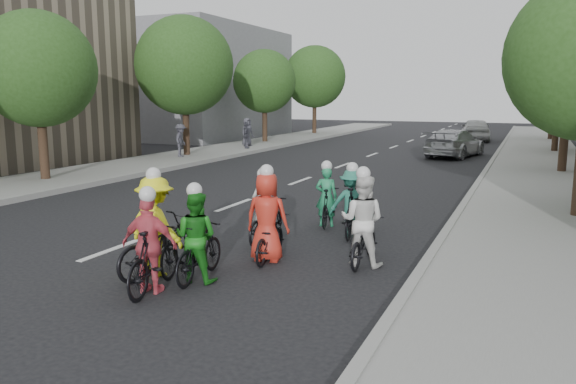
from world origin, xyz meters
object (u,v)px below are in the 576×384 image
Objects in this scene: cyclist_1 at (198,244)px; spectator_0 at (181,140)px; cyclist_3 at (152,253)px; follow_car_trail at (476,130)px; spectator_1 at (246,135)px; cyclist_0 at (265,218)px; cyclist_2 at (158,236)px; spectator_2 at (247,132)px; follow_car_lead at (454,143)px; cyclist_4 at (268,227)px; cyclist_5 at (327,203)px; cyclist_7 at (352,207)px; cyclist_6 at (363,230)px.

spectator_0 is (-10.50, 15.01, 0.32)m from cyclist_1.
follow_car_trail is (1.78, 33.66, 0.14)m from cyclist_3.
cyclist_0 is at bearing -174.86° from spectator_1.
spectator_1 is (-9.57, 17.40, 0.37)m from cyclist_0.
cyclist_2 is 23.53m from spectator_2.
spectator_2 is at bearing 12.47° from follow_car_lead.
cyclist_4 is 0.38× the size of follow_car_lead.
cyclist_1 is 0.37× the size of follow_car_trail.
cyclist_4 reaches higher than cyclist_3.
cyclist_2 is 0.42× the size of follow_car_lead.
cyclist_4 is at bearing 115.63° from cyclist_0.
cyclist_0 is 0.86× the size of cyclist_2.
cyclist_7 is at bearing 128.49° from cyclist_5.
follow_car_lead is at bearing -97.07° from cyclist_0.
cyclist_2 is 4.91m from cyclist_5.
cyclist_7 is at bearing -144.12° from cyclist_0.
cyclist_2 is 17.88m from spectator_0.
spectator_2 is at bearing -56.35° from cyclist_2.
cyclist_0 is 0.94× the size of cyclist_6.
cyclist_6 is (2.35, -0.76, 0.13)m from cyclist_0.
cyclist_3 is 0.92× the size of cyclist_7.
cyclist_4 is 1.12× the size of spectator_2.
spectator_2 is (-9.49, 21.52, 0.28)m from cyclist_2.
cyclist_3 reaches higher than cyclist_1.
cyclist_2 is at bearing -179.98° from spectator_1.
cyclist_7 is 21.14m from spectator_2.
cyclist_0 reaches higher than follow_car_trail.
spectator_2 is (-11.77, 17.56, 0.32)m from cyclist_7.
cyclist_6 is 30.95m from follow_car_trail.
cyclist_6 is at bearing -153.89° from spectator_0.
spectator_0 reaches higher than cyclist_1.
spectator_1 is (-8.84, 20.13, 0.20)m from cyclist_2.
cyclist_3 is at bearing 82.81° from cyclist_0.
cyclist_2 is (-0.73, -2.74, 0.17)m from cyclist_0.
cyclist_2 is at bearing 72.43° from cyclist_0.
cyclist_3 is at bearing 96.94° from follow_car_lead.
cyclist_6 is 0.38× the size of follow_car_lead.
cyclist_4 is at bearing -130.81° from spectator_2.
cyclist_4 is 20.21m from follow_car_lead.
cyclist_0 is 30.22m from follow_car_trail.
cyclist_4 is 17.46m from spectator_0.
cyclist_7 is at bearing -169.17° from spectator_1.
spectator_0 is at bearing -67.04° from cyclist_3.
follow_car_lead is at bearing -78.95° from spectator_0.
cyclist_7 is at bearing 101.62° from follow_car_lead.
cyclist_7 is at bearing -110.06° from cyclist_2.
cyclist_7 reaches higher than follow_car_lead.
cyclist_6 is at bearing 110.50° from cyclist_5.
follow_car_trail is at bearing -78.55° from follow_car_lead.
cyclist_1 is 3.01m from cyclist_6.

